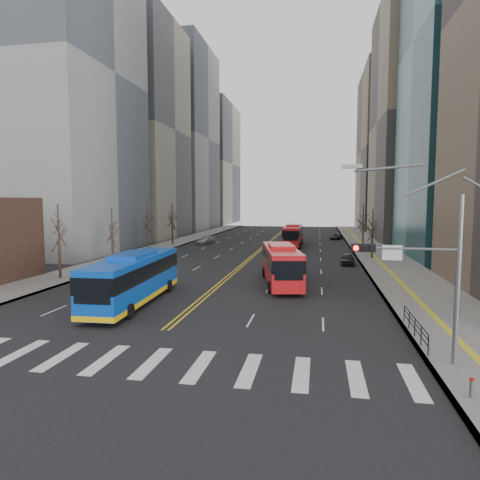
% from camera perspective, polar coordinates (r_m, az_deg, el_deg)
% --- Properties ---
extents(ground, '(220.00, 220.00, 0.00)m').
position_cam_1_polar(ground, '(22.06, -14.65, -15.36)').
color(ground, black).
extents(sidewalk_right, '(7.00, 130.00, 0.15)m').
position_cam_1_polar(sidewalk_right, '(64.70, 17.95, -1.76)').
color(sidewalk_right, slate).
rests_on(sidewalk_right, ground).
extents(sidewalk_left, '(5.00, 130.00, 0.15)m').
position_cam_1_polar(sidewalk_left, '(68.96, -11.30, -1.18)').
color(sidewalk_left, slate).
rests_on(sidewalk_left, ground).
extents(crosswalk, '(26.70, 4.00, 0.01)m').
position_cam_1_polar(crosswalk, '(22.06, -14.65, -15.34)').
color(crosswalk, silver).
rests_on(crosswalk, ground).
extents(centerline, '(0.55, 100.00, 0.01)m').
position_cam_1_polar(centerline, '(74.60, 3.47, -0.66)').
color(centerline, gold).
rests_on(centerline, ground).
extents(office_towers, '(83.00, 134.00, 58.00)m').
position_cam_1_polar(office_towers, '(89.10, 4.73, 15.75)').
color(office_towers, gray).
rests_on(office_towers, ground).
extents(signal_mast, '(5.37, 0.37, 9.39)m').
position_cam_1_polar(signal_mast, '(21.42, 23.46, -2.82)').
color(signal_mast, slate).
rests_on(signal_mast, ground).
extents(pedestrian_railing, '(0.06, 6.06, 1.02)m').
position_cam_1_polar(pedestrian_railing, '(26.17, 22.29, -10.38)').
color(pedestrian_railing, black).
rests_on(pedestrian_railing, sidewalk_right).
extents(street_trees, '(35.20, 47.20, 7.60)m').
position_cam_1_polar(street_trees, '(55.66, -6.42, 2.32)').
color(street_trees, '#31251E').
rests_on(street_trees, ground).
extents(blue_bus, '(3.43, 13.27, 3.81)m').
position_cam_1_polar(blue_bus, '(33.21, -13.95, -4.79)').
color(blue_bus, '#0C46BA').
rests_on(blue_bus, ground).
extents(red_bus_near, '(4.88, 12.04, 3.71)m').
position_cam_1_polar(red_bus_near, '(39.56, 5.50, -2.96)').
color(red_bus_near, red).
rests_on(red_bus_near, ground).
extents(red_bus_far, '(3.08, 11.75, 3.70)m').
position_cam_1_polar(red_bus_far, '(73.02, 7.11, 0.80)').
color(red_bus_far, red).
rests_on(red_bus_far, ground).
extents(car_white, '(2.52, 4.70, 1.47)m').
position_cam_1_polar(car_white, '(43.85, -15.31, -4.06)').
color(car_white, white).
rests_on(car_white, ground).
extents(car_dark_mid, '(1.75, 4.02, 1.35)m').
position_cam_1_polar(car_dark_mid, '(53.15, 14.13, -2.49)').
color(car_dark_mid, black).
rests_on(car_dark_mid, ground).
extents(car_silver, '(3.07, 4.98, 1.35)m').
position_cam_1_polar(car_silver, '(76.23, -4.66, -0.04)').
color(car_silver, '#A5A5AA').
rests_on(car_silver, ground).
extents(car_dark_far, '(2.94, 4.26, 1.08)m').
position_cam_1_polar(car_dark_far, '(87.12, 12.71, 0.43)').
color(car_dark_far, black).
rests_on(car_dark_far, ground).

